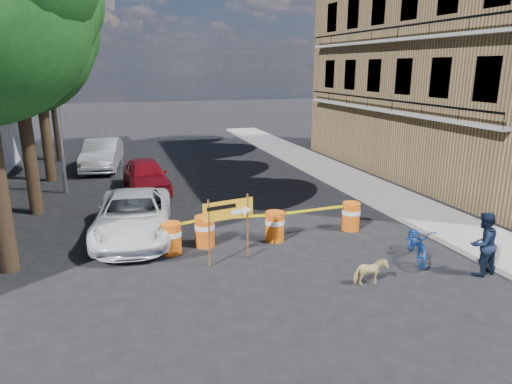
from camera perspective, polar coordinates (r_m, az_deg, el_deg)
ground at (r=12.09m, az=3.70°, el=-9.37°), size 120.00×120.00×0.00m
sidewalk_east at (r=19.82m, az=14.11°, el=0.37°), size 2.40×40.00×0.15m
apartment_building at (r=24.31m, az=24.68°, el=16.29°), size 8.00×16.00×12.00m
tree_mid_a at (r=17.42m, az=-27.84°, el=16.83°), size 5.25×5.00×8.68m
tree_mid_b at (r=22.41m, az=-25.95°, el=18.18°), size 5.67×5.40×9.62m
tree_far at (r=27.35m, az=-24.46°, el=16.52°), size 5.04×4.80×8.84m
streetlamp at (r=19.79m, az=-23.75°, el=12.17°), size 1.25×0.18×8.00m
barrel_far_left at (r=12.95m, az=-10.58°, el=-5.64°), size 0.58×0.58×0.90m
barrel_mid_left at (r=13.34m, az=-6.44°, el=-4.81°), size 0.58×0.58×0.90m
barrel_mid_right at (r=13.67m, az=2.36°, el=-4.23°), size 0.58×0.58×0.90m
barrel_far_right at (r=14.87m, az=11.77°, el=-2.91°), size 0.58×0.58×0.90m
detour_sign at (r=11.96m, az=-2.65°, el=-2.74°), size 1.40×0.39×1.83m
pedestrian at (r=12.69m, az=26.50°, el=-5.82°), size 0.87×0.72×1.64m
bicycle at (r=12.93m, az=19.69°, el=-4.11°), size 1.00×1.17×1.88m
dog at (r=11.36m, az=14.12°, el=-9.69°), size 0.79×0.38×0.66m
suv_white at (r=14.39m, az=-15.07°, el=-2.90°), size 2.79×5.08×1.35m
sedan_red at (r=19.57m, az=-13.61°, el=2.03°), size 1.93×4.11×1.36m
sedan_silver at (r=24.54m, az=-18.66°, el=4.52°), size 2.25×4.82×1.53m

